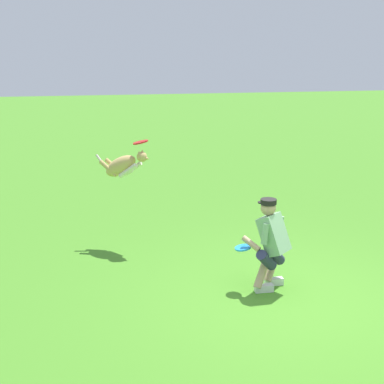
# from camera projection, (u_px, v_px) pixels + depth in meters

# --- Properties ---
(ground_plane) EXTENTS (60.00, 60.00, 0.00)m
(ground_plane) POSITION_uv_depth(u_px,v_px,m) (294.00, 301.00, 7.31)
(ground_plane) COLOR #488B27
(person) EXTENTS (0.70, 0.57, 1.29)m
(person) POSITION_uv_depth(u_px,v_px,m) (271.00, 242.00, 7.52)
(person) COLOR silver
(person) RESTS_ON ground_plane
(dog) EXTENTS (0.88, 0.65, 0.57)m
(dog) POSITION_uv_depth(u_px,v_px,m) (123.00, 166.00, 9.02)
(dog) COLOR tan
(frisbee_flying) EXTENTS (0.28, 0.28, 0.09)m
(frisbee_flying) POSITION_uv_depth(u_px,v_px,m) (141.00, 142.00, 8.88)
(frisbee_flying) COLOR red
(frisbee_held) EXTENTS (0.28, 0.28, 0.07)m
(frisbee_held) POSITION_uv_depth(u_px,v_px,m) (243.00, 248.00, 7.54)
(frisbee_held) COLOR #2594EE
(frisbee_held) RESTS_ON person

